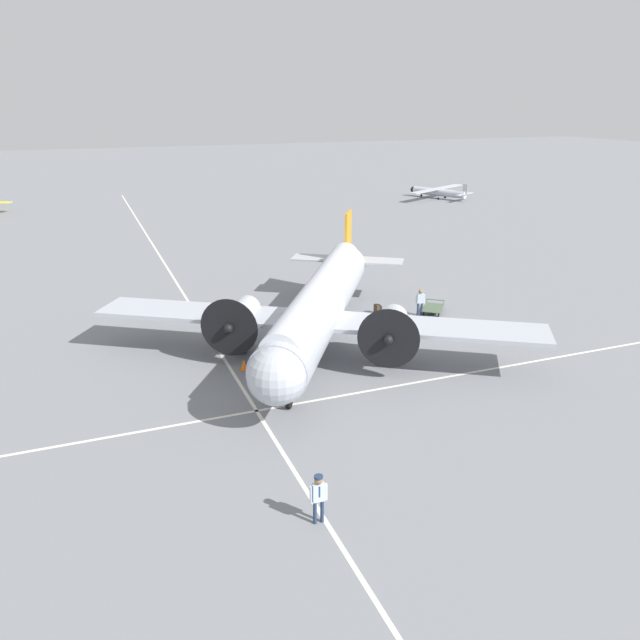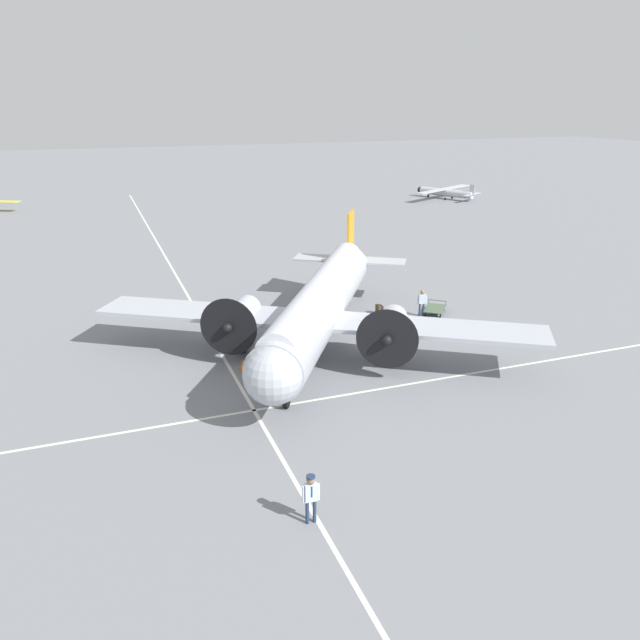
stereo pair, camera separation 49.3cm
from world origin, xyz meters
name	(u,v)px [view 2 (the right image)]	position (x,y,z in m)	size (l,w,h in m)	color
ground_plane	(320,349)	(0.00, 0.00, 0.00)	(300.00, 300.00, 0.00)	slate
apron_line_eastwest	(226,362)	(0.00, -4.91, 0.00)	(120.00, 0.16, 0.01)	silver
apron_line_northsouth	(362,392)	(5.34, 0.00, 0.00)	(0.16, 120.00, 0.01)	silver
airliner_main	(318,306)	(0.32, -0.20, 2.45)	(18.39, 20.00, 5.55)	#ADB2BC
crew_foreground	(311,493)	(12.99, -5.13, 1.04)	(0.29, 0.56, 1.66)	navy
passenger_boarding	(422,300)	(-2.74, 7.43, 0.99)	(0.28, 0.53, 1.62)	navy
suitcase_near_door	(381,310)	(-3.87, 5.32, 0.28)	(0.50, 0.12, 0.60)	#232328
suitcase_upright_spare	(378,310)	(-3.88, 5.16, 0.30)	(0.47, 0.18, 0.64)	#47331E
baggage_cart	(435,309)	(-2.94, 8.47, 0.28)	(2.10, 2.00, 0.56)	#4C6047
light_aircraft_taxiing	(444,192)	(-42.40, 32.87, 0.87)	(8.24, 10.51, 2.13)	#B7BCC6
traffic_cone	(243,364)	(1.07, -4.31, 0.24)	(0.39, 0.39, 0.52)	orange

